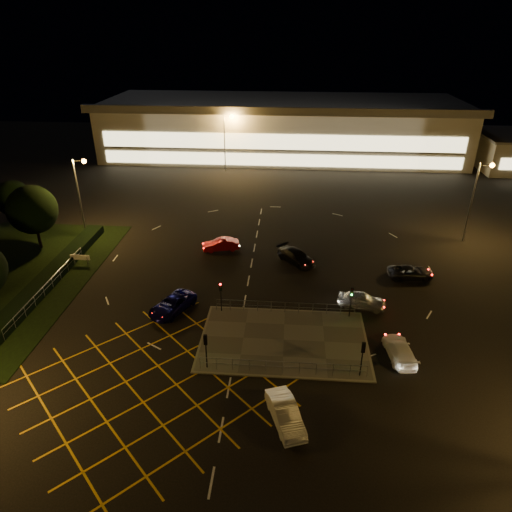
# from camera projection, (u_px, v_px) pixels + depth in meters

# --- Properties ---
(ground) EXTENTS (180.00, 180.00, 0.00)m
(ground) POSITION_uv_depth(u_px,v_px,m) (262.00, 326.00, 41.36)
(ground) COLOR black
(ground) RESTS_ON ground
(pedestrian_island) EXTENTS (14.00, 9.00, 0.12)m
(pedestrian_island) POSITION_uv_depth(u_px,v_px,m) (284.00, 340.00, 39.42)
(pedestrian_island) COLOR #4C4944
(pedestrian_island) RESTS_ON ground
(grass_verge) EXTENTS (18.00, 30.00, 0.08)m
(grass_verge) POSITION_uv_depth(u_px,v_px,m) (4.00, 280.00, 48.59)
(grass_verge) COLOR black
(grass_verge) RESTS_ON ground
(hedge) EXTENTS (2.00, 26.00, 1.00)m
(hedge) POSITION_uv_depth(u_px,v_px,m) (49.00, 278.00, 48.04)
(hedge) COLOR black
(hedge) RESTS_ON ground
(supermarket) EXTENTS (72.00, 26.50, 10.50)m
(supermarket) POSITION_uv_depth(u_px,v_px,m) (282.00, 127.00, 93.84)
(supermarket) COLOR beige
(supermarket) RESTS_ON ground
(streetlight_nw) EXTENTS (1.78, 0.56, 10.03)m
(streetlight_nw) POSITION_uv_depth(u_px,v_px,m) (81.00, 187.00, 55.94)
(streetlight_nw) COLOR slate
(streetlight_nw) RESTS_ON ground
(streetlight_ne) EXTENTS (1.78, 0.56, 10.03)m
(streetlight_ne) POSITION_uv_depth(u_px,v_px,m) (478.00, 191.00, 54.39)
(streetlight_ne) COLOR slate
(streetlight_ne) RESTS_ON ground
(streetlight_far_left) EXTENTS (1.78, 0.56, 10.03)m
(streetlight_far_left) POSITION_uv_depth(u_px,v_px,m) (227.00, 135.00, 81.56)
(streetlight_far_left) COLOR slate
(streetlight_far_left) RESTS_ON ground
(streetlight_far_right) EXTENTS (1.78, 0.56, 10.03)m
(streetlight_far_right) POSITION_uv_depth(u_px,v_px,m) (453.00, 136.00, 80.56)
(streetlight_far_right) COLOR slate
(streetlight_far_right) RESTS_ON ground
(signal_sw) EXTENTS (0.28, 0.30, 3.15)m
(signal_sw) POSITION_uv_depth(u_px,v_px,m) (206.00, 344.00, 35.24)
(signal_sw) COLOR black
(signal_sw) RESTS_ON pedestrian_island
(signal_se) EXTENTS (0.28, 0.30, 3.15)m
(signal_se) POSITION_uv_depth(u_px,v_px,m) (363.00, 352.00, 34.41)
(signal_se) COLOR black
(signal_se) RESTS_ON pedestrian_island
(signal_nw) EXTENTS (0.28, 0.30, 3.15)m
(signal_nw) POSITION_uv_depth(u_px,v_px,m) (221.00, 290.00, 42.32)
(signal_nw) COLOR black
(signal_nw) RESTS_ON pedestrian_island
(signal_ne) EXTENTS (0.28, 0.30, 3.15)m
(signal_ne) POSITION_uv_depth(u_px,v_px,m) (351.00, 296.00, 41.49)
(signal_ne) COLOR black
(signal_ne) RESTS_ON pedestrian_island
(tree_c) EXTENTS (5.76, 5.76, 7.84)m
(tree_c) POSITION_uv_depth(u_px,v_px,m) (32.00, 210.00, 53.43)
(tree_c) COLOR black
(tree_c) RESTS_ON ground
(tree_d) EXTENTS (4.68, 4.68, 6.37)m
(tree_d) POSITION_uv_depth(u_px,v_px,m) (13.00, 198.00, 59.59)
(tree_d) COLOR black
(tree_d) RESTS_ON ground
(car_queue_white) EXTENTS (3.12, 4.92, 1.53)m
(car_queue_white) POSITION_uv_depth(u_px,v_px,m) (285.00, 414.00, 31.11)
(car_queue_white) COLOR white
(car_queue_white) RESTS_ON ground
(car_left_blue) EXTENTS (4.42, 5.70, 1.44)m
(car_left_blue) POSITION_uv_depth(u_px,v_px,m) (172.00, 305.00, 43.19)
(car_left_blue) COLOR #0F0C4D
(car_left_blue) RESTS_ON ground
(car_far_dkgrey) EXTENTS (5.00, 5.17, 1.49)m
(car_far_dkgrey) POSITION_uv_depth(u_px,v_px,m) (296.00, 256.00, 51.98)
(car_far_dkgrey) COLOR black
(car_far_dkgrey) RESTS_ON ground
(car_right_silver) EXTENTS (4.80, 2.59, 1.55)m
(car_right_silver) POSITION_uv_depth(u_px,v_px,m) (362.00, 300.00, 43.77)
(car_right_silver) COLOR silver
(car_right_silver) RESTS_ON ground
(car_circ_red) EXTENTS (4.59, 2.53, 1.43)m
(car_circ_red) POSITION_uv_depth(u_px,v_px,m) (221.00, 245.00, 54.82)
(car_circ_red) COLOR maroon
(car_circ_red) RESTS_ON ground
(car_east_grey) EXTENTS (4.91, 2.49, 1.33)m
(car_east_grey) POSITION_uv_depth(u_px,v_px,m) (410.00, 272.00, 48.87)
(car_east_grey) COLOR black
(car_east_grey) RESTS_ON ground
(car_approach_white) EXTENTS (2.40, 4.89, 1.37)m
(car_approach_white) POSITION_uv_depth(u_px,v_px,m) (400.00, 350.00, 37.25)
(car_approach_white) COLOR white
(car_approach_white) RESTS_ON ground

